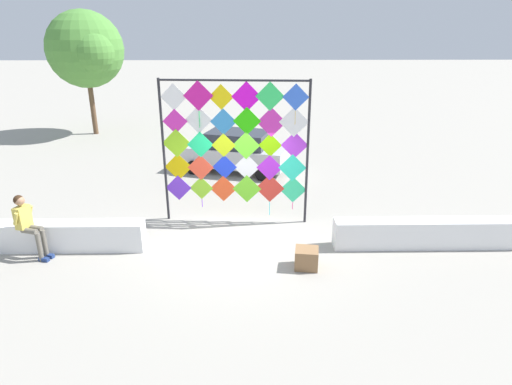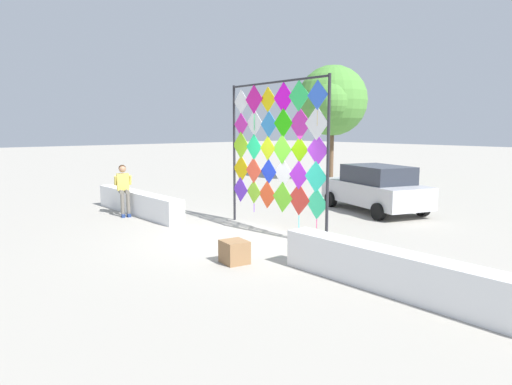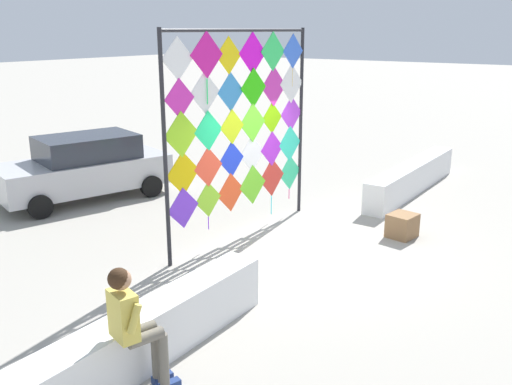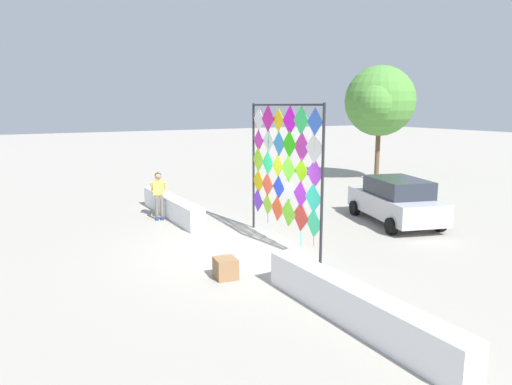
{
  "view_description": "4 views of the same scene",
  "coord_description": "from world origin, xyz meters",
  "px_view_note": "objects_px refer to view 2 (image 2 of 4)",
  "views": [
    {
      "loc": [
        0.25,
        -9.9,
        5.13
      ],
      "look_at": [
        0.42,
        0.48,
        1.15
      ],
      "focal_mm": 30.86,
      "sensor_mm": 36.0,
      "label": 1
    },
    {
      "loc": [
        8.89,
        -6.87,
        2.71
      ],
      "look_at": [
        -0.23,
        0.77,
        1.06
      ],
      "focal_mm": 33.35,
      "sensor_mm": 36.0,
      "label": 2
    },
    {
      "loc": [
        -8.35,
        -4.72,
        3.84
      ],
      "look_at": [
        -0.64,
        0.65,
        1.09
      ],
      "focal_mm": 39.19,
      "sensor_mm": 36.0,
      "label": 3
    },
    {
      "loc": [
        10.55,
        -5.62,
        3.81
      ],
      "look_at": [
        -0.71,
        0.79,
        1.4
      ],
      "focal_mm": 32.99,
      "sensor_mm": 36.0,
      "label": 4
    }
  ],
  "objects_px": {
    "kite_display_rack": "(276,145)",
    "parked_car": "(375,188)",
    "seated_vendor": "(123,186)",
    "cardboard_box_large": "(234,252)",
    "tree_far_right": "(332,100)"
  },
  "relations": [
    {
      "from": "tree_far_right",
      "to": "seated_vendor",
      "type": "bearing_deg",
      "value": -78.36
    },
    {
      "from": "seated_vendor",
      "to": "parked_car",
      "type": "bearing_deg",
      "value": 54.97
    },
    {
      "from": "parked_car",
      "to": "tree_far_right",
      "type": "bearing_deg",
      "value": 140.01
    },
    {
      "from": "parked_car",
      "to": "tree_far_right",
      "type": "xyz_separation_m",
      "value": [
        -7.13,
        5.98,
        3.29
      ]
    },
    {
      "from": "seated_vendor",
      "to": "cardboard_box_large",
      "type": "bearing_deg",
      "value": -5.01
    },
    {
      "from": "cardboard_box_large",
      "to": "kite_display_rack",
      "type": "bearing_deg",
      "value": 122.25
    },
    {
      "from": "kite_display_rack",
      "to": "tree_far_right",
      "type": "relative_size",
      "value": 0.67
    },
    {
      "from": "kite_display_rack",
      "to": "parked_car",
      "type": "height_order",
      "value": "kite_display_rack"
    },
    {
      "from": "kite_display_rack",
      "to": "parked_car",
      "type": "distance_m",
      "value": 4.72
    },
    {
      "from": "kite_display_rack",
      "to": "cardboard_box_large",
      "type": "relative_size",
      "value": 7.56
    },
    {
      "from": "seated_vendor",
      "to": "parked_car",
      "type": "height_order",
      "value": "seated_vendor"
    },
    {
      "from": "seated_vendor",
      "to": "cardboard_box_large",
      "type": "xyz_separation_m",
      "value": [
        6.33,
        -0.55,
        -0.69
      ]
    },
    {
      "from": "kite_display_rack",
      "to": "parked_car",
      "type": "xyz_separation_m",
      "value": [
        -0.15,
        4.48,
        -1.48
      ]
    },
    {
      "from": "kite_display_rack",
      "to": "seated_vendor",
      "type": "xyz_separation_m",
      "value": [
        -4.7,
        -2.02,
        -1.32
      ]
    },
    {
      "from": "tree_far_right",
      "to": "cardboard_box_large",
      "type": "bearing_deg",
      "value": -55.67
    }
  ]
}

